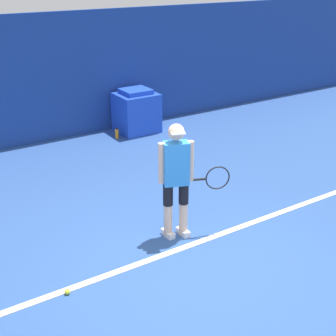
{
  "coord_description": "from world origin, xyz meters",
  "views": [
    {
      "loc": [
        -2.99,
        -4.14,
        3.57
      ],
      "look_at": [
        0.18,
        0.84,
        0.98
      ],
      "focal_mm": 50.0,
      "sensor_mm": 36.0,
      "label": 1
    }
  ],
  "objects_px": {
    "tennis_ball": "(67,292)",
    "covered_chair": "(136,111)",
    "water_bottle": "(117,134)",
    "tennis_player": "(177,176)"
  },
  "relations": [
    {
      "from": "tennis_ball",
      "to": "water_bottle",
      "type": "xyz_separation_m",
      "value": [
        2.91,
        4.47,
        0.07
      ]
    },
    {
      "from": "tennis_player",
      "to": "water_bottle",
      "type": "height_order",
      "value": "tennis_player"
    },
    {
      "from": "tennis_player",
      "to": "tennis_ball",
      "type": "height_order",
      "value": "tennis_player"
    },
    {
      "from": "tennis_ball",
      "to": "covered_chair",
      "type": "bearing_deg",
      "value": 52.97
    },
    {
      "from": "tennis_player",
      "to": "water_bottle",
      "type": "bearing_deg",
      "value": 96.32
    },
    {
      "from": "tennis_ball",
      "to": "covered_chair",
      "type": "xyz_separation_m",
      "value": [
        3.52,
        4.66,
        0.44
      ]
    },
    {
      "from": "tennis_player",
      "to": "tennis_ball",
      "type": "relative_size",
      "value": 24.55
    },
    {
      "from": "covered_chair",
      "to": "water_bottle",
      "type": "relative_size",
      "value": 4.24
    },
    {
      "from": "water_bottle",
      "to": "tennis_ball",
      "type": "bearing_deg",
      "value": -123.06
    },
    {
      "from": "tennis_player",
      "to": "water_bottle",
      "type": "xyz_separation_m",
      "value": [
        1.11,
        4.08,
        -0.82
      ]
    }
  ]
}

